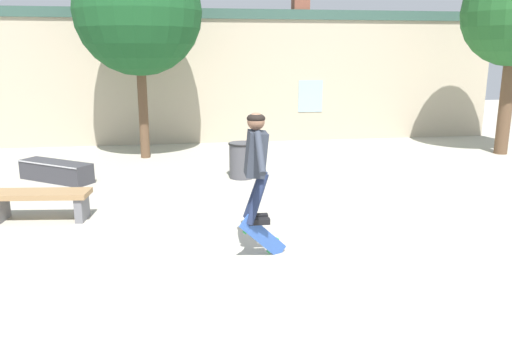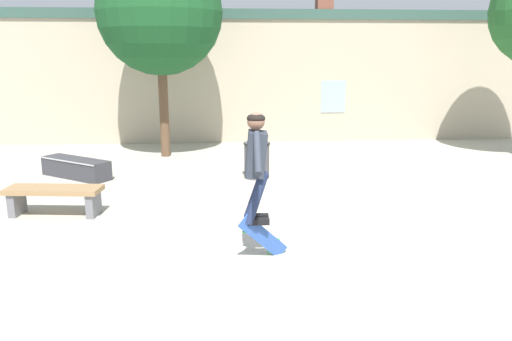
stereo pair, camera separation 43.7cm
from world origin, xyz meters
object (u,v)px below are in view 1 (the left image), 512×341
(tree_left, at_px, (138,12))
(skate_ledge, at_px, (56,171))
(trash_bin, at_px, (242,159))
(skateboard_flipping, at_px, (263,237))
(skater, at_px, (256,158))
(park_bench, at_px, (40,200))

(tree_left, xyz_separation_m, skate_ledge, (-1.63, -2.06, -3.23))
(trash_bin, distance_m, skateboard_flipping, 4.13)
(tree_left, bearing_deg, skateboard_flipping, -74.17)
(trash_bin, bearing_deg, skateboard_flipping, -93.44)
(trash_bin, relative_size, skater, 0.54)
(tree_left, bearing_deg, trash_bin, -48.57)
(tree_left, distance_m, skater, 7.04)
(park_bench, relative_size, trash_bin, 2.07)
(tree_left, relative_size, park_bench, 3.23)
(skate_ledge, xyz_separation_m, skateboard_flipping, (3.47, -4.43, 0.08))
(park_bench, height_order, skate_ledge, park_bench)
(park_bench, bearing_deg, trash_bin, 39.36)
(park_bench, distance_m, skate_ledge, 2.51)
(park_bench, bearing_deg, skater, -25.81)
(tree_left, distance_m, skateboard_flipping, 7.44)
(tree_left, xyz_separation_m, skateboard_flipping, (1.84, -6.49, -3.14))
(tree_left, height_order, skate_ledge, tree_left)
(trash_bin, height_order, skater, skater)
(tree_left, height_order, skater, tree_left)
(skateboard_flipping, bearing_deg, skater, 141.22)
(tree_left, distance_m, trash_bin, 4.38)
(trash_bin, bearing_deg, tree_left, 131.43)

